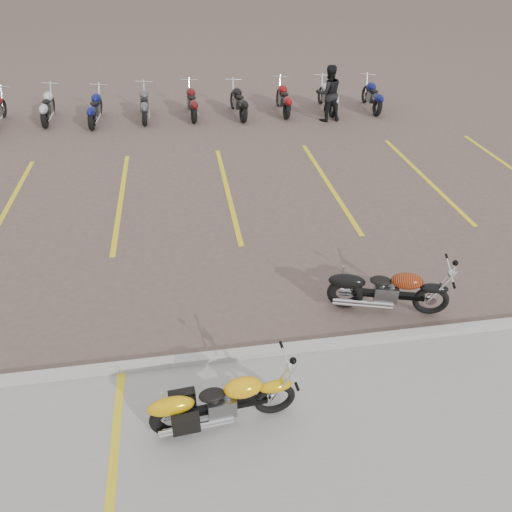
% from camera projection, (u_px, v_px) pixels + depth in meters
% --- Properties ---
extents(ground, '(100.00, 100.00, 0.00)m').
position_uv_depth(ground, '(250.00, 281.00, 9.64)').
color(ground, brown).
rests_on(ground, ground).
extents(concrete_apron, '(60.00, 5.00, 0.01)m').
position_uv_depth(concrete_apron, '(305.00, 502.00, 5.94)').
color(concrete_apron, '#9E9B93').
rests_on(concrete_apron, ground).
extents(curb, '(60.00, 0.18, 0.12)m').
position_uv_depth(curb, '(268.00, 351.00, 7.97)').
color(curb, '#ADAAA3').
rests_on(curb, ground).
extents(parking_stripes, '(38.00, 5.50, 0.01)m').
position_uv_depth(parking_stripes, '(227.00, 190.00, 12.93)').
color(parking_stripes, yellow).
rests_on(parking_stripes, ground).
extents(yellow_cruiser, '(2.00, 0.35, 0.82)m').
position_uv_depth(yellow_cruiser, '(220.00, 403.00, 6.66)').
color(yellow_cruiser, black).
rests_on(yellow_cruiser, ground).
extents(flame_cruiser, '(2.04, 0.74, 0.86)m').
position_uv_depth(flame_cruiser, '(385.00, 291.00, 8.68)').
color(flame_cruiser, black).
rests_on(flame_cruiser, ground).
extents(person_b, '(0.95, 0.76, 1.88)m').
position_uv_depth(person_b, '(329.00, 93.00, 17.06)').
color(person_b, black).
rests_on(person_b, ground).
extents(bg_bike_row, '(15.53, 2.01, 1.10)m').
position_uv_depth(bg_bike_row, '(167.00, 102.00, 17.53)').
color(bg_bike_row, black).
rests_on(bg_bike_row, ground).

